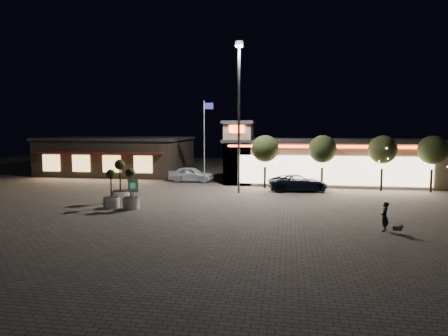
% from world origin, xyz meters
% --- Properties ---
extents(ground, '(90.00, 90.00, 0.00)m').
position_xyz_m(ground, '(0.00, 0.00, 0.00)').
color(ground, '#6A6156').
rests_on(ground, ground).
extents(retail_building, '(20.40, 8.40, 6.10)m').
position_xyz_m(retail_building, '(9.51, 15.82, 2.21)').
color(retail_building, gray).
rests_on(retail_building, ground).
extents(restaurant_building, '(16.40, 11.00, 4.30)m').
position_xyz_m(restaurant_building, '(-14.00, 19.97, 2.16)').
color(restaurant_building, '#382D23').
rests_on(restaurant_building, ground).
extents(floodlight_pole, '(0.60, 0.40, 12.38)m').
position_xyz_m(floodlight_pole, '(2.00, 8.00, 7.02)').
color(floodlight_pole, gray).
rests_on(floodlight_pole, ground).
extents(flagpole, '(0.95, 0.10, 8.00)m').
position_xyz_m(flagpole, '(-1.90, 13.00, 4.74)').
color(flagpole, white).
rests_on(flagpole, ground).
extents(string_tree_a, '(2.42, 2.42, 4.79)m').
position_xyz_m(string_tree_a, '(4.00, 11.00, 3.56)').
color(string_tree_a, '#332319').
rests_on(string_tree_a, ground).
extents(string_tree_b, '(2.42, 2.42, 4.79)m').
position_xyz_m(string_tree_b, '(9.00, 11.00, 3.56)').
color(string_tree_b, '#332319').
rests_on(string_tree_b, ground).
extents(string_tree_c, '(2.42, 2.42, 4.79)m').
position_xyz_m(string_tree_c, '(14.00, 11.00, 3.56)').
color(string_tree_c, '#332319').
rests_on(string_tree_c, ground).
extents(string_tree_d, '(2.42, 2.42, 4.79)m').
position_xyz_m(string_tree_d, '(18.00, 11.00, 3.56)').
color(string_tree_d, '#332319').
rests_on(string_tree_d, ground).
extents(pickup_truck, '(5.38, 3.10, 1.41)m').
position_xyz_m(pickup_truck, '(6.94, 9.85, 0.71)').
color(pickup_truck, black).
rests_on(pickup_truck, ground).
extents(white_sedan, '(4.53, 1.89, 1.53)m').
position_xyz_m(white_sedan, '(-3.59, 14.00, 0.77)').
color(white_sedan, white).
rests_on(white_sedan, ground).
extents(pedestrian, '(0.58, 0.68, 1.56)m').
position_xyz_m(pedestrian, '(11.15, -3.06, 0.78)').
color(pedestrian, black).
rests_on(pedestrian, ground).
extents(dog, '(0.54, 0.31, 0.29)m').
position_xyz_m(dog, '(11.79, -3.38, 0.29)').
color(dog, '#59514C').
rests_on(dog, ground).
extents(planter_left, '(1.29, 1.29, 3.16)m').
position_xyz_m(planter_left, '(-5.91, 2.24, 0.98)').
color(planter_left, white).
rests_on(planter_left, ground).
extents(planter_mid, '(1.07, 1.07, 2.63)m').
position_xyz_m(planter_mid, '(-5.76, 0.41, 0.81)').
color(planter_mid, white).
rests_on(planter_mid, ground).
extents(planter_right, '(1.11, 1.11, 2.73)m').
position_xyz_m(planter_right, '(-4.35, 0.38, 0.84)').
color(planter_right, white).
rests_on(planter_right, ground).
extents(valet_sign, '(0.67, 0.26, 2.07)m').
position_xyz_m(valet_sign, '(-4.06, 0.08, 1.45)').
color(valet_sign, gray).
rests_on(valet_sign, ground).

